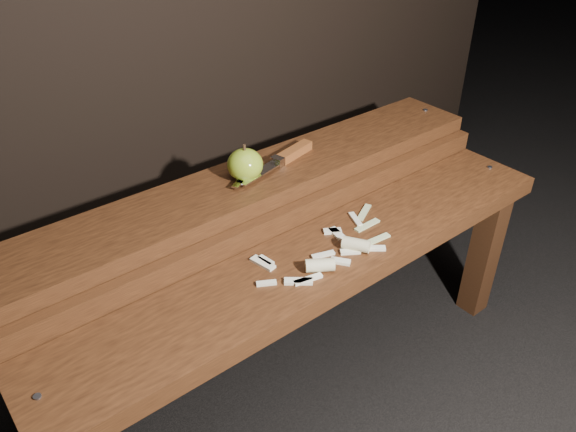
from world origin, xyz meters
TOP-DOWN VIEW (x-y plane):
  - ground at (0.00, 0.00)m, footprint 60.00×60.00m
  - bench_front_tier at (0.00, -0.06)m, footprint 1.20×0.20m
  - bench_rear_tier at (0.00, 0.17)m, footprint 1.20×0.21m
  - apple at (-0.03, 0.17)m, footprint 0.08×0.08m
  - knife at (0.09, 0.18)m, footprint 0.25×0.08m
  - apple_scraps at (0.01, -0.07)m, footprint 0.36×0.15m

SIDE VIEW (x-z plane):
  - ground at x=0.00m, z-range 0.00..0.00m
  - bench_front_tier at x=0.00m, z-range 0.14..0.56m
  - bench_rear_tier at x=0.00m, z-range 0.16..0.67m
  - apple_scraps at x=0.01m, z-range 0.42..0.44m
  - knife at x=0.09m, z-range 0.50..0.52m
  - apple at x=-0.03m, z-range 0.49..0.57m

